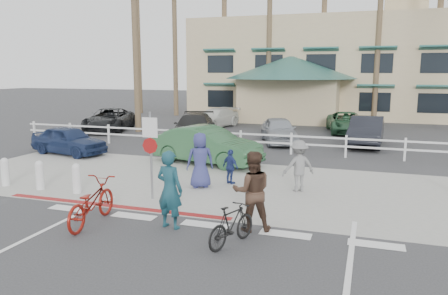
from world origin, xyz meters
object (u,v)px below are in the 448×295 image
(bike_red, at_px, (91,202))
(car_white_sedan, at_px, (207,145))
(car_red_compact, at_px, (69,140))
(bike_black, at_px, (232,225))
(sign_post, at_px, (151,151))

(bike_red, relative_size, car_white_sedan, 0.46)
(bike_red, height_order, car_white_sedan, car_white_sedan)
(car_red_compact, bearing_deg, bike_black, -116.16)
(bike_black, distance_m, car_white_sedan, 8.61)
(bike_black, xyz_separation_m, car_red_compact, (-10.26, 7.76, 0.18))
(sign_post, relative_size, bike_black, 1.88)
(bike_black, relative_size, car_white_sedan, 0.33)
(sign_post, height_order, car_red_compact, sign_post)
(bike_red, bearing_deg, car_red_compact, -54.96)
(car_white_sedan, relative_size, car_red_compact, 1.23)
(bike_black, distance_m, car_red_compact, 12.86)
(car_white_sedan, distance_m, car_red_compact, 6.71)
(bike_red, xyz_separation_m, bike_black, (3.70, -0.16, -0.10))
(sign_post, relative_size, car_red_compact, 0.77)
(car_red_compact, bearing_deg, sign_post, -115.68)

